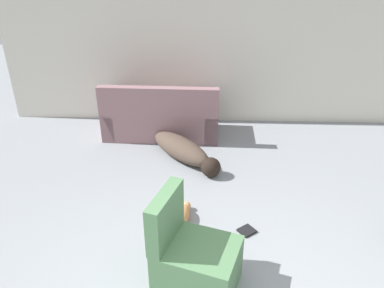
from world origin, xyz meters
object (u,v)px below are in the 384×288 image
Objects in this scene: dog at (184,150)px; side_chair at (193,259)px; cat at (183,215)px; book_black at (247,231)px; couch at (162,118)px.

side_chair is at bearing -37.21° from dog.
dog is 2.36× the size of cat.
side_chair is at bearing -126.99° from book_black.
cat is 0.60× the size of side_chair.
side_chair is (0.15, -0.89, 0.22)m from cat.
side_chair is at bearing 102.77° from couch.
couch is 2.23m from cat.
cat is at bearing 103.57° from couch.
cat is (0.07, -1.36, -0.08)m from dog.
side_chair reaches higher than cat.
book_black is at bearing 117.92° from couch.
dog reaches higher than book_black.
book_black is at bearing -94.48° from cat.
cat is at bearing 27.34° from side_chair.
book_black is 0.96m from side_chair.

